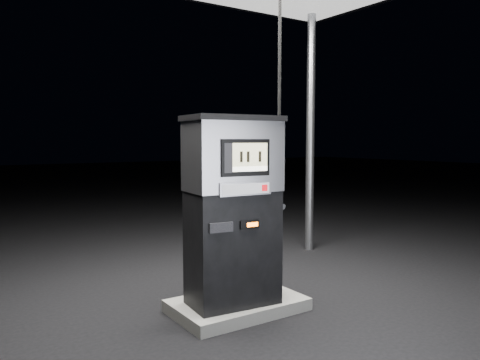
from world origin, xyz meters
TOP-DOWN VIEW (x-y plane):
  - ground at (0.00, 0.00)m, footprint 80.00×80.00m
  - pump_island at (0.00, 0.00)m, footprint 1.60×1.00m
  - fuel_dispenser at (-0.12, -0.08)m, footprint 1.27×0.77m
  - bollard_left at (-0.55, 0.08)m, footprint 0.12×0.12m
  - bollard_right at (0.55, 0.04)m, footprint 0.13×0.13m

SIDE VIEW (x-z plane):
  - ground at x=0.00m, z-range 0.00..0.00m
  - pump_island at x=0.00m, z-range 0.00..0.15m
  - bollard_left at x=-0.55m, z-range 0.15..1.01m
  - bollard_right at x=0.55m, z-range 0.15..1.04m
  - fuel_dispenser at x=-0.12m, z-range -1.04..3.66m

